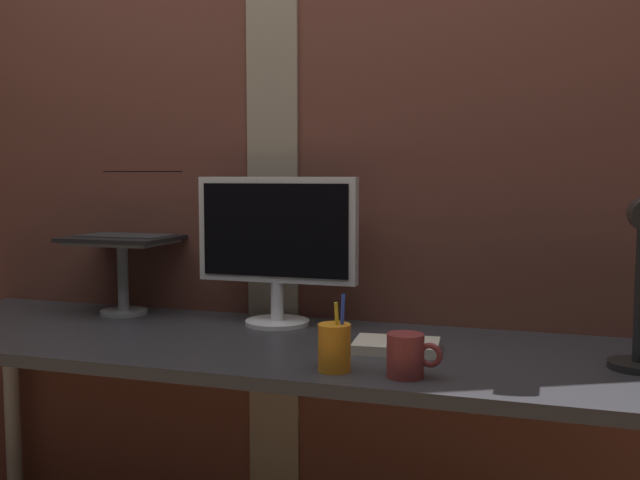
{
  "coord_description": "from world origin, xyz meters",
  "views": [
    {
      "loc": [
        0.71,
        -1.66,
        1.16
      ],
      "look_at": [
        0.14,
        0.09,
        0.99
      ],
      "focal_mm": 40.41,
      "sensor_mm": 36.0,
      "label": 1
    }
  ],
  "objects_px": {
    "monitor": "(277,238)",
    "laptop": "(134,220)",
    "pen_cup": "(335,347)",
    "coffee_mug": "(407,355)"
  },
  "relations": [
    {
      "from": "monitor",
      "to": "laptop",
      "type": "relative_size",
      "value": 1.47
    },
    {
      "from": "pen_cup",
      "to": "coffee_mug",
      "type": "height_order",
      "value": "pen_cup"
    },
    {
      "from": "laptop",
      "to": "pen_cup",
      "type": "xyz_separation_m",
      "value": [
        0.79,
        -0.47,
        -0.23
      ]
    },
    {
      "from": "pen_cup",
      "to": "laptop",
      "type": "bearing_deg",
      "value": 148.89
    },
    {
      "from": "laptop",
      "to": "coffee_mug",
      "type": "height_order",
      "value": "laptop"
    },
    {
      "from": "monitor",
      "to": "coffee_mug",
      "type": "xyz_separation_m",
      "value": [
        0.45,
        -0.41,
        -0.2
      ]
    },
    {
      "from": "monitor",
      "to": "laptop",
      "type": "height_order",
      "value": "laptop"
    },
    {
      "from": "monitor",
      "to": "laptop",
      "type": "bearing_deg",
      "value": 172.44
    },
    {
      "from": "monitor",
      "to": "pen_cup",
      "type": "bearing_deg",
      "value": -54.56
    },
    {
      "from": "laptop",
      "to": "coffee_mug",
      "type": "relative_size",
      "value": 2.7
    }
  ]
}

